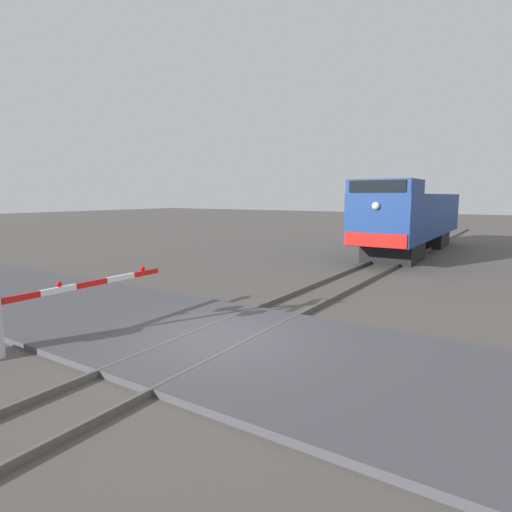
% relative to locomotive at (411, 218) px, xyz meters
% --- Properties ---
extents(ground_plane, '(160.00, 160.00, 0.00)m').
position_rel_locomotive_xyz_m(ground_plane, '(0.00, -18.66, -2.12)').
color(ground_plane, '#514C47').
extents(rail_track_left, '(0.08, 80.00, 0.15)m').
position_rel_locomotive_xyz_m(rail_track_left, '(-0.72, -18.66, -2.05)').
color(rail_track_left, '#59544C').
rests_on(rail_track_left, ground_plane).
extents(rail_track_right, '(0.08, 80.00, 0.15)m').
position_rel_locomotive_xyz_m(rail_track_right, '(0.72, -18.66, -2.05)').
color(rail_track_right, '#59544C').
rests_on(rail_track_right, ground_plane).
extents(road_surface, '(36.00, 5.53, 0.14)m').
position_rel_locomotive_xyz_m(road_surface, '(0.00, -18.66, -2.05)').
color(road_surface, '#47474C').
rests_on(road_surface, ground_plane).
extents(locomotive, '(3.06, 14.62, 4.19)m').
position_rel_locomotive_xyz_m(locomotive, '(0.00, 0.00, 0.00)').
color(locomotive, black).
rests_on(locomotive, ground_plane).
extents(crossing_gate, '(0.36, 5.29, 1.40)m').
position_rel_locomotive_xyz_m(crossing_gate, '(-3.37, -21.49, -1.26)').
color(crossing_gate, silver).
rests_on(crossing_gate, ground_plane).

